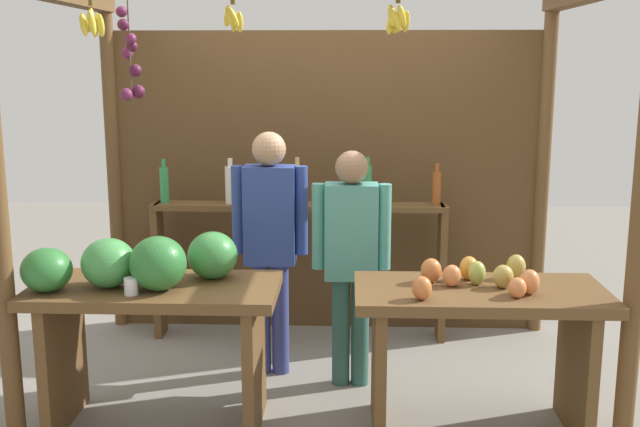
% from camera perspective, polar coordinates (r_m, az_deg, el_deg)
% --- Properties ---
extents(ground_plane, '(12.00, 12.00, 0.00)m').
position_cam_1_polar(ground_plane, '(4.97, 0.09, -12.20)').
color(ground_plane, gray).
rests_on(ground_plane, ground).
extents(market_stall, '(3.30, 1.98, 2.47)m').
position_cam_1_polar(market_stall, '(5.04, 0.22, 4.89)').
color(market_stall, brown).
rests_on(market_stall, ground).
extents(fruit_counter_left, '(1.38, 0.66, 1.10)m').
position_cam_1_polar(fruit_counter_left, '(4.18, -12.92, -6.28)').
color(fruit_counter_left, brown).
rests_on(fruit_counter_left, ground).
extents(fruit_counter_right, '(1.33, 0.64, 0.95)m').
position_cam_1_polar(fruit_counter_right, '(4.15, 11.96, -8.27)').
color(fruit_counter_right, brown).
rests_on(fruit_counter_right, ground).
extents(bottle_shelf_unit, '(2.11, 0.22, 1.34)m').
position_cam_1_polar(bottle_shelf_unit, '(5.41, -1.71, -1.48)').
color(bottle_shelf_unit, brown).
rests_on(bottle_shelf_unit, ground).
extents(vendor_man, '(0.48, 0.21, 1.57)m').
position_cam_1_polar(vendor_man, '(4.75, -3.82, -1.40)').
color(vendor_man, navy).
rests_on(vendor_man, ground).
extents(vendor_woman, '(0.48, 0.20, 1.48)m').
position_cam_1_polar(vendor_woman, '(4.58, 2.38, -2.71)').
color(vendor_woman, '#2F5C53').
rests_on(vendor_woman, ground).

